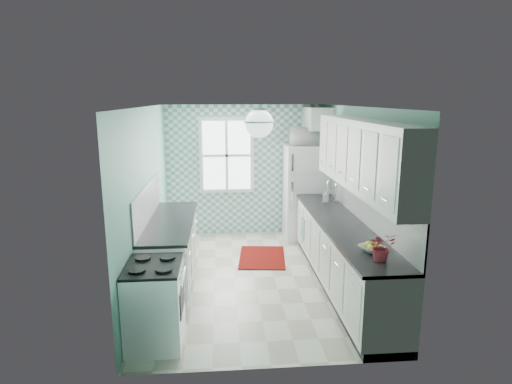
{
  "coord_description": "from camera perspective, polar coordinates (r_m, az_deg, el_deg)",
  "views": [
    {
      "loc": [
        -0.47,
        -5.93,
        2.62
      ],
      "look_at": [
        0.05,
        0.25,
        1.25
      ],
      "focal_mm": 30.0,
      "sensor_mm": 36.0,
      "label": 1
    }
  ],
  "objects": [
    {
      "name": "ceiling",
      "position": [
        5.95,
        -0.28,
        11.4
      ],
      "size": [
        3.0,
        4.4,
        0.02
      ],
      "primitive_type": "cube",
      "color": "white",
      "rests_on": "wall_back"
    },
    {
      "name": "rug",
      "position": [
        7.24,
        0.81,
        -8.7
      ],
      "size": [
        0.86,
        1.14,
        0.02
      ],
      "primitive_type": "cube",
      "rotation": [
        0.0,
        0.0,
        -0.11
      ],
      "color": "#660A0C",
      "rests_on": "floor"
    },
    {
      "name": "fridge",
      "position": [
        8.09,
        6.57,
        0.01
      ],
      "size": [
        0.77,
        0.77,
        1.77
      ],
      "rotation": [
        0.0,
        0.0,
        -0.0
      ],
      "color": "white",
      "rests_on": "floor"
    },
    {
      "name": "stove",
      "position": [
        4.88,
        -13.3,
        -14.13
      ],
      "size": [
        0.58,
        0.73,
        0.88
      ],
      "rotation": [
        0.0,
        0.0,
        -0.03
      ],
      "color": "silver",
      "rests_on": "floor"
    },
    {
      "name": "accent_wall",
      "position": [
        8.25,
        -1.47,
        2.88
      ],
      "size": [
        3.0,
        0.01,
        2.5
      ],
      "primitive_type": "cube",
      "color": "#5CA29D",
      "rests_on": "wall_back"
    },
    {
      "name": "fruit_bowl",
      "position": [
        4.99,
        15.17,
        -7.27
      ],
      "size": [
        0.35,
        0.35,
        0.07
      ],
      "primitive_type": "imported",
      "rotation": [
        0.0,
        0.0,
        0.41
      ],
      "color": "silver",
      "rests_on": "countertop_right"
    },
    {
      "name": "countertop_right",
      "position": [
        6.02,
        11.39,
        -4.21
      ],
      "size": [
        0.63,
        3.6,
        0.04
      ],
      "primitive_type": "cube",
      "color": "black",
      "rests_on": "base_cabinets_right"
    },
    {
      "name": "potted_plant",
      "position": [
        4.7,
        16.41,
        -7.02
      ],
      "size": [
        0.31,
        0.28,
        0.31
      ],
      "primitive_type": "imported",
      "rotation": [
        0.0,
        0.0,
        0.16
      ],
      "color": "#A70A09",
      "rests_on": "countertop_right"
    },
    {
      "name": "soap_bottle",
      "position": [
        7.12,
        9.29,
        -0.54
      ],
      "size": [
        0.11,
        0.11,
        0.2
      ],
      "primitive_type": "imported",
      "rotation": [
        0.0,
        0.0,
        -0.23
      ],
      "color": "#9FAFB4",
      "rests_on": "countertop_right"
    },
    {
      "name": "backsplash_left",
      "position": [
        6.11,
        -14.26,
        -1.42
      ],
      "size": [
        0.02,
        2.15,
        0.51
      ],
      "primitive_type": "cube",
      "color": "white",
      "rests_on": "wall_left"
    },
    {
      "name": "wall_right",
      "position": [
        6.4,
        13.33,
        -0.25
      ],
      "size": [
        0.02,
        4.4,
        2.5
      ],
      "primitive_type": "cube",
      "color": "#6CB29E",
      "rests_on": "floor"
    },
    {
      "name": "countertop_left",
      "position": [
        6.14,
        -11.33,
        -3.87
      ],
      "size": [
        0.63,
        2.15,
        0.04
      ],
      "primitive_type": "cube",
      "color": "black",
      "rests_on": "base_cabinets_left"
    },
    {
      "name": "upper_cabinets_right",
      "position": [
        5.67,
        13.83,
        4.81
      ],
      "size": [
        0.33,
        3.2,
        0.9
      ],
      "primitive_type": "cube",
      "color": "silver",
      "rests_on": "wall_right"
    },
    {
      "name": "ceiling_light",
      "position": [
        5.16,
        0.43,
        9.16
      ],
      "size": [
        0.34,
        0.34,
        0.35
      ],
      "color": "silver",
      "rests_on": "ceiling"
    },
    {
      "name": "wall_left",
      "position": [
        6.18,
        -14.38,
        -0.76
      ],
      "size": [
        0.02,
        4.4,
        2.5
      ],
      "primitive_type": "cube",
      "color": "#6CB29E",
      "rests_on": "floor"
    },
    {
      "name": "microwave",
      "position": [
        7.93,
        6.76,
        7.39
      ],
      "size": [
        0.59,
        0.42,
        0.31
      ],
      "primitive_type": "imported",
      "rotation": [
        0.0,
        0.0,
        3.2
      ],
      "color": "silver",
      "rests_on": "fridge"
    },
    {
      "name": "wall_front",
      "position": [
        3.99,
        2.25,
        -7.61
      ],
      "size": [
        3.0,
        0.02,
        2.5
      ],
      "primitive_type": "cube",
      "color": "#6CB29E",
      "rests_on": "floor"
    },
    {
      "name": "upper_cabinet_fridge",
      "position": [
        7.97,
        8.15,
        9.67
      ],
      "size": [
        0.4,
        0.74,
        0.4
      ],
      "primitive_type": "cube",
      "color": "silver",
      "rests_on": "wall_right"
    },
    {
      "name": "backsplash_right",
      "position": [
        6.04,
        14.27,
        -1.59
      ],
      "size": [
        0.02,
        3.6,
        0.51
      ],
      "primitive_type": "cube",
      "color": "white",
      "rests_on": "wall_right"
    },
    {
      "name": "floor",
      "position": [
        6.5,
        -0.26,
        -11.4
      ],
      "size": [
        3.0,
        4.4,
        0.02
      ],
      "primitive_type": "cube",
      "color": "silver",
      "rests_on": "ground"
    },
    {
      "name": "base_cabinets_left",
      "position": [
        6.29,
        -11.29,
        -7.99
      ],
      "size": [
        0.6,
        2.15,
        0.9
      ],
      "primitive_type": "cube",
      "color": "white",
      "rests_on": "floor"
    },
    {
      "name": "dish_towel",
      "position": [
        7.21,
        6.29,
        -4.89
      ],
      "size": [
        0.04,
        0.25,
        0.37
      ],
      "primitive_type": "cube",
      "rotation": [
        0.0,
        0.0,
        -0.1
      ],
      "color": "#62A693",
      "rests_on": "base_cabinets_right"
    },
    {
      "name": "sink",
      "position": [
        7.05,
        9.07,
        -1.58
      ],
      "size": [
        0.53,
        0.45,
        0.53
      ],
      "rotation": [
        0.0,
        0.0,
        -0.01
      ],
      "color": "silver",
      "rests_on": "countertop_right"
    },
    {
      "name": "base_cabinets_right",
      "position": [
        6.17,
        11.34,
        -8.39
      ],
      "size": [
        0.6,
        3.6,
        0.9
      ],
      "primitive_type": "cube",
      "color": "white",
      "rests_on": "floor"
    },
    {
      "name": "wall_back",
      "position": [
        8.27,
        -1.48,
        2.91
      ],
      "size": [
        3.0,
        0.02,
        2.5
      ],
      "primitive_type": "cube",
      "color": "#6CB29E",
      "rests_on": "floor"
    },
    {
      "name": "window",
      "position": [
        8.16,
        -3.93,
        4.89
      ],
      "size": [
        1.04,
        0.05,
        1.44
      ],
      "color": "white",
      "rests_on": "wall_back"
    }
  ]
}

